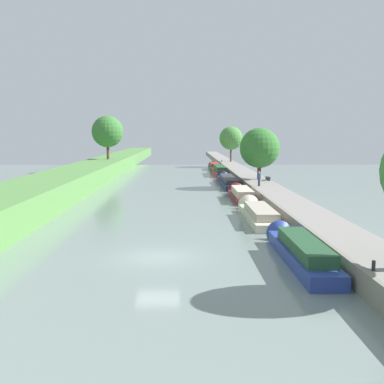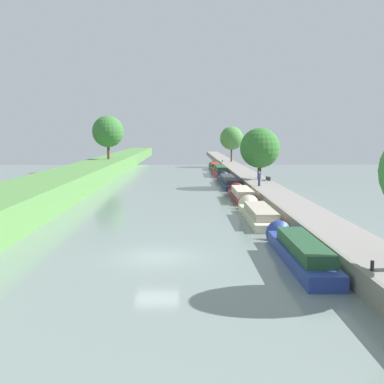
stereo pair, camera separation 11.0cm
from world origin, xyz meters
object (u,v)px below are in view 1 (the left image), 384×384
at_px(narrowboat_maroon, 241,194).
at_px(narrowboat_cream, 257,213).
at_px(narrowboat_blue, 299,250).
at_px(park_bench, 268,178).
at_px(narrowboat_red, 219,171).
at_px(narrowboat_navy, 228,181).
at_px(narrowboat_green, 214,166).
at_px(person_walking, 259,178).
at_px(mooring_bollard_far, 222,161).
at_px(mooring_bollard_near, 374,266).

bearing_deg(narrowboat_maroon, narrowboat_cream, -90.39).
bearing_deg(narrowboat_blue, narrowboat_maroon, 90.45).
xyz_separation_m(narrowboat_maroon, park_bench, (4.52, 8.34, 1.01)).
distance_m(narrowboat_blue, narrowboat_maroon, 24.78).
distance_m(narrowboat_maroon, narrowboat_red, 30.04).
height_order(narrowboat_cream, narrowboat_navy, narrowboat_cream).
distance_m(narrowboat_green, park_bench, 34.72).
xyz_separation_m(narrowboat_cream, narrowboat_maroon, (0.08, 11.95, 0.03)).
xyz_separation_m(narrowboat_navy, narrowboat_red, (0.06, 15.72, 0.17)).
bearing_deg(narrowboat_green, park_bench, -82.43).
bearing_deg(narrowboat_blue, narrowboat_cream, 91.23).
xyz_separation_m(person_walking, mooring_bollard_far, (-0.42, 45.80, -0.65)).
height_order(narrowboat_maroon, person_walking, person_walking).
bearing_deg(narrowboat_blue, mooring_bollard_far, 88.64).
xyz_separation_m(narrowboat_blue, park_bench, (4.32, 33.11, 0.92)).
relative_size(mooring_bollard_far, park_bench, 0.30).
height_order(person_walking, park_bench, person_walking).
distance_m(narrowboat_navy, narrowboat_green, 28.43).
relative_size(narrowboat_maroon, mooring_bollard_near, 22.85).
distance_m(narrowboat_navy, mooring_bollard_far, 33.52).
height_order(narrowboat_blue, narrowboat_cream, narrowboat_blue).
distance_m(narrowboat_cream, narrowboat_navy, 26.27).
relative_size(narrowboat_navy, narrowboat_red, 1.18).
height_order(narrowboat_cream, mooring_bollard_near, mooring_bollard_near).
distance_m(narrowboat_cream, mooring_bollard_near, 18.84).
bearing_deg(narrowboat_red, narrowboat_green, 90.18).
bearing_deg(narrowboat_blue, narrowboat_navy, 90.39).
distance_m(narrowboat_cream, person_walking, 14.21).
xyz_separation_m(narrowboat_cream, mooring_bollard_near, (2.00, -18.72, 0.91)).
distance_m(narrowboat_blue, narrowboat_cream, 12.83).
bearing_deg(mooring_bollard_near, person_walking, 89.27).
height_order(narrowboat_blue, narrowboat_navy, narrowboat_blue).
xyz_separation_m(narrowboat_red, narrowboat_green, (-0.04, 12.70, -0.13)).
bearing_deg(park_bench, narrowboat_navy, 127.53).
distance_m(narrowboat_blue, person_walking, 26.86).
relative_size(narrowboat_maroon, park_bench, 6.85).
relative_size(narrowboat_maroon, narrowboat_navy, 0.63).
xyz_separation_m(narrowboat_navy, narrowboat_green, (0.02, 28.43, 0.04)).
bearing_deg(mooring_bollard_far, narrowboat_navy, -93.40).
distance_m(narrowboat_green, person_walking, 40.88).
bearing_deg(narrowboat_red, person_walking, -85.23).
xyz_separation_m(narrowboat_navy, mooring_bollard_far, (1.99, 33.45, 0.88)).
height_order(narrowboat_cream, person_walking, person_walking).
bearing_deg(narrowboat_maroon, mooring_bollard_near, -86.43).
relative_size(narrowboat_green, mooring_bollard_far, 24.72).
height_order(narrowboat_blue, narrowboat_green, narrowboat_blue).
bearing_deg(person_walking, narrowboat_maroon, -139.96).
bearing_deg(person_walking, narrowboat_green, 93.35).
bearing_deg(narrowboat_navy, narrowboat_cream, -90.02).
height_order(narrowboat_green, park_bench, park_bench).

